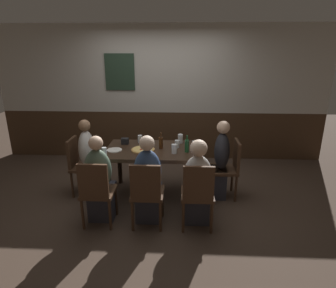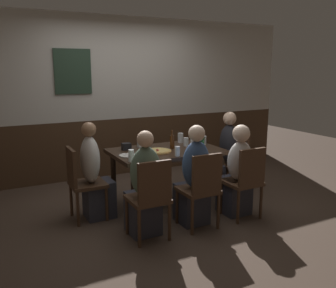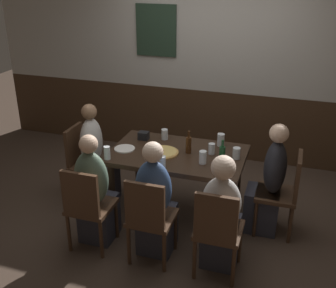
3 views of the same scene
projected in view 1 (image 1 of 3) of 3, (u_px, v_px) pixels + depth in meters
ground_plane at (154, 194)px, 4.44m from camera, size 12.00×12.00×0.00m
wall_back at (161, 94)px, 5.60m from camera, size 6.40×0.13×2.60m
dining_table at (154, 155)px, 4.24m from camera, size 1.40×0.88×0.74m
chair_right_near at (198, 192)px, 3.44m from camera, size 0.40×0.40×0.88m
chair_head_west at (80, 163)px, 4.34m from camera, size 0.40×0.40×0.88m
chair_head_east at (229, 166)px, 4.23m from camera, size 0.40×0.40×0.88m
chair_left_near at (97, 190)px, 3.50m from camera, size 0.40×0.40×0.88m
chair_mid_near at (147, 191)px, 3.47m from camera, size 0.40×0.40×0.88m
person_right_near at (197, 188)px, 3.60m from camera, size 0.34×0.37×1.13m
person_head_west at (91, 164)px, 4.33m from camera, size 0.37×0.34×1.17m
person_head_east at (218, 166)px, 4.24m from camera, size 0.37×0.34×1.18m
person_left_near at (100, 185)px, 3.66m from camera, size 0.34×0.37×1.15m
person_mid_near at (148, 186)px, 3.63m from camera, size 0.34×0.37×1.17m
pizza at (143, 150)px, 4.15m from camera, size 0.34×0.34×0.03m
beer_glass_tall at (180, 139)px, 4.47m from camera, size 0.08×0.08×0.14m
tumbler_water at (177, 144)px, 4.25m from camera, size 0.07×0.07×0.11m
pint_glass_pale at (195, 145)px, 4.21m from camera, size 0.08×0.08×0.12m
highball_clear at (140, 139)px, 4.49m from camera, size 0.07×0.07×0.12m
beer_glass_half at (148, 154)px, 3.84m from camera, size 0.06×0.06×0.12m
tumbler_short at (174, 149)px, 4.02m from camera, size 0.07×0.07×0.13m
pint_glass_amber at (104, 153)px, 3.87m from camera, size 0.06×0.06×0.14m
beer_bottle_green at (187, 146)px, 4.06m from camera, size 0.06×0.06×0.25m
beer_bottle_brown at (161, 142)px, 4.21m from camera, size 0.06×0.06×0.24m
plate_white_large at (114, 150)px, 4.15m from camera, size 0.22×0.22×0.01m
condiment_caddy at (125, 141)px, 4.43m from camera, size 0.11×0.09×0.09m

